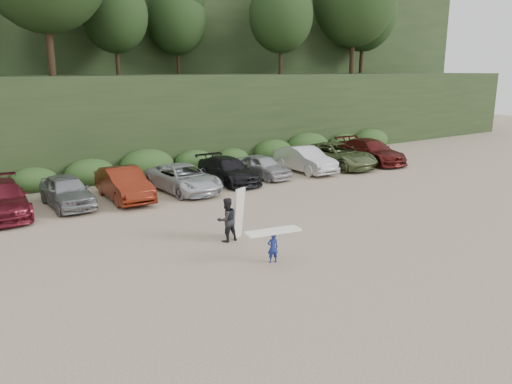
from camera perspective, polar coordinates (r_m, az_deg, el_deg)
ground at (r=18.59m, az=2.01°, el=-6.27°), size 120.00×120.00×0.00m
hillside_backdrop at (r=51.15m, az=-24.37°, el=18.11°), size 90.00×41.50×28.00m
parked_cars at (r=27.19m, az=-8.64°, el=1.76°), size 34.31×6.10×1.64m
child_surfer at (r=16.89m, az=1.94°, el=-5.57°), size 1.97×0.88×1.14m
adult_surfer at (r=18.96m, az=-3.25°, el=-3.11°), size 1.31×0.69×2.01m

